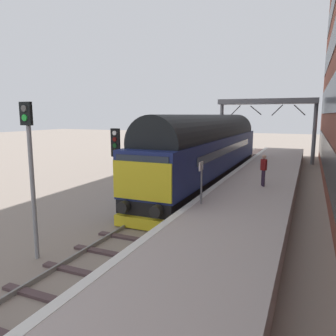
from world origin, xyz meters
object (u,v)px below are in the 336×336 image
at_px(signal_post_far, 212,136).
at_px(signal_post_mid, 116,159).
at_px(signal_post_near, 31,165).
at_px(platform_number_sign, 201,176).
at_px(diesel_locomotive, 209,148).
at_px(waiting_passenger, 264,167).

bearing_deg(signal_post_far, signal_post_mid, -90.00).
xyz_separation_m(signal_post_near, platform_number_sign, (3.99, 5.06, -0.92)).
xyz_separation_m(diesel_locomotive, platform_number_sign, (2.12, -8.33, -0.30)).
relative_size(diesel_locomotive, signal_post_far, 4.50).
distance_m(signal_post_far, platform_number_sign, 16.23).
bearing_deg(waiting_passenger, signal_post_mid, 104.37).
relative_size(diesel_locomotive, platform_number_sign, 11.10).
distance_m(diesel_locomotive, waiting_passenger, 5.55).
height_order(signal_post_mid, signal_post_far, signal_post_far).
height_order(signal_post_near, waiting_passenger, signal_post_near).
relative_size(signal_post_near, signal_post_mid, 1.24).
bearing_deg(diesel_locomotive, signal_post_far, 104.25).
distance_m(diesel_locomotive, signal_post_mid, 8.67).
distance_m(signal_post_near, waiting_passenger, 11.34).
distance_m(platform_number_sign, waiting_passenger, 4.94).
height_order(platform_number_sign, waiting_passenger, platform_number_sign).
bearing_deg(platform_number_sign, signal_post_near, -128.30).
height_order(signal_post_far, platform_number_sign, signal_post_far).
bearing_deg(waiting_passenger, platform_number_sign, 133.16).
distance_m(signal_post_near, signal_post_far, 20.78).
bearing_deg(signal_post_mid, signal_post_far, 90.00).
bearing_deg(diesel_locomotive, signal_post_mid, -102.49).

